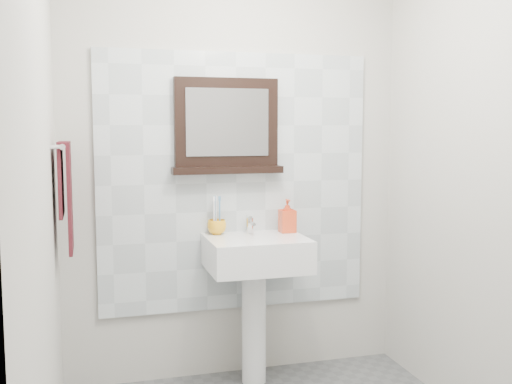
% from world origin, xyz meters
% --- Properties ---
extents(back_wall, '(2.00, 0.01, 2.50)m').
position_xyz_m(back_wall, '(0.00, 1.10, 1.25)').
color(back_wall, '#B8B5AF').
rests_on(back_wall, ground).
extents(front_wall, '(2.00, 0.01, 2.50)m').
position_xyz_m(front_wall, '(0.00, -1.10, 1.25)').
color(front_wall, '#B8B5AF').
rests_on(front_wall, ground).
extents(left_wall, '(0.01, 2.20, 2.50)m').
position_xyz_m(left_wall, '(-1.00, 0.00, 1.25)').
color(left_wall, '#B8B5AF').
rests_on(left_wall, ground).
extents(right_wall, '(0.01, 2.20, 2.50)m').
position_xyz_m(right_wall, '(1.00, 0.00, 1.25)').
color(right_wall, '#B8B5AF').
rests_on(right_wall, ground).
extents(splashback, '(1.60, 0.02, 1.50)m').
position_xyz_m(splashback, '(0.00, 1.09, 1.15)').
color(splashback, silver).
rests_on(splashback, back_wall).
extents(pedestal_sink, '(0.55, 0.44, 0.96)m').
position_xyz_m(pedestal_sink, '(0.06, 0.87, 0.68)').
color(pedestal_sink, white).
rests_on(pedestal_sink, ground).
extents(toothbrush_cup, '(0.14, 0.14, 0.08)m').
position_xyz_m(toothbrush_cup, '(-0.13, 1.02, 0.90)').
color(toothbrush_cup, '#F3A71C').
rests_on(toothbrush_cup, pedestal_sink).
extents(toothbrushes, '(0.05, 0.04, 0.21)m').
position_xyz_m(toothbrushes, '(-0.13, 1.02, 0.98)').
color(toothbrushes, white).
rests_on(toothbrushes, toothbrush_cup).
extents(soap_dispenser, '(0.09, 0.09, 0.20)m').
position_xyz_m(soap_dispenser, '(0.28, 0.98, 0.96)').
color(soap_dispenser, red).
rests_on(soap_dispenser, pedestal_sink).
extents(framed_mirror, '(0.64, 0.11, 0.54)m').
position_xyz_m(framed_mirror, '(-0.06, 1.06, 1.47)').
color(framed_mirror, black).
rests_on(framed_mirror, back_wall).
extents(towel_bar, '(0.07, 0.40, 0.03)m').
position_xyz_m(towel_bar, '(-0.95, 0.81, 1.38)').
color(towel_bar, silver).
rests_on(towel_bar, left_wall).
extents(hand_towel, '(0.06, 0.30, 0.55)m').
position_xyz_m(hand_towel, '(-0.94, 0.81, 1.17)').
color(hand_towel, '#350E13').
rests_on(hand_towel, towel_bar).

